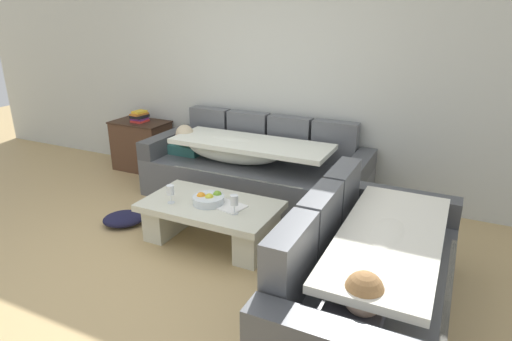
{
  "coord_description": "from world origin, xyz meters",
  "views": [
    {
      "loc": [
        2.06,
        -2.38,
        1.97
      ],
      "look_at": [
        0.38,
        1.09,
        0.55
      ],
      "focal_mm": 30.59,
      "sensor_mm": 36.0,
      "label": 1
    }
  ],
  "objects": [
    {
      "name": "ground_plane",
      "position": [
        0.0,
        0.0,
        0.0
      ],
      "size": [
        14.0,
        14.0,
        0.0
      ],
      "primitive_type": "plane",
      "color": "tan"
    },
    {
      "name": "back_wall",
      "position": [
        0.0,
        2.15,
        1.35
      ],
      "size": [
        9.0,
        0.1,
        2.7
      ],
      "primitive_type": "cube",
      "color": "beige",
      "rests_on": "ground_plane"
    },
    {
      "name": "couch_along_wall",
      "position": [
        0.06,
        1.62,
        0.33
      ],
      "size": [
        2.42,
        0.92,
        0.88
      ],
      "color": "#53565B",
      "rests_on": "ground_plane"
    },
    {
      "name": "couch_near_window",
      "position": [
        1.68,
        0.09,
        0.34
      ],
      "size": [
        0.92,
        1.95,
        0.88
      ],
      "rotation": [
        0.0,
        0.0,
        1.57
      ],
      "color": "#53565B",
      "rests_on": "ground_plane"
    },
    {
      "name": "coffee_table",
      "position": [
        0.18,
        0.59,
        0.24
      ],
      "size": [
        1.2,
        0.68,
        0.38
      ],
      "color": "beige",
      "rests_on": "ground_plane"
    },
    {
      "name": "fruit_bowl",
      "position": [
        0.17,
        0.58,
        0.42
      ],
      "size": [
        0.28,
        0.28,
        0.1
      ],
      "color": "silver",
      "rests_on": "coffee_table"
    },
    {
      "name": "wine_glass_near_left",
      "position": [
        -0.14,
        0.44,
        0.5
      ],
      "size": [
        0.07,
        0.07,
        0.17
      ],
      "color": "silver",
      "rests_on": "coffee_table"
    },
    {
      "name": "wine_glass_near_right",
      "position": [
        0.47,
        0.49,
        0.5
      ],
      "size": [
        0.07,
        0.07,
        0.17
      ],
      "color": "silver",
      "rests_on": "coffee_table"
    },
    {
      "name": "open_magazine",
      "position": [
        0.36,
        0.59,
        0.39
      ],
      "size": [
        0.32,
        0.26,
        0.01
      ],
      "primitive_type": "cube",
      "rotation": [
        0.0,
        0.0,
        -0.2
      ],
      "color": "white",
      "rests_on": "coffee_table"
    },
    {
      "name": "side_cabinet",
      "position": [
        -1.64,
        1.85,
        0.32
      ],
      "size": [
        0.72,
        0.44,
        0.64
      ],
      "color": "#4B3020",
      "rests_on": "ground_plane"
    },
    {
      "name": "book_stack_on_cabinet",
      "position": [
        -1.63,
        1.85,
        0.71
      ],
      "size": [
        0.19,
        0.23,
        0.14
      ],
      "color": "red",
      "rests_on": "side_cabinet"
    },
    {
      "name": "crumpled_garment",
      "position": [
        -0.77,
        0.5,
        0.06
      ],
      "size": [
        0.51,
        0.5,
        0.12
      ],
      "primitive_type": "ellipsoid",
      "rotation": [
        0.0,
        0.0,
        0.72
      ],
      "color": "#191933",
      "rests_on": "ground_plane"
    }
  ]
}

